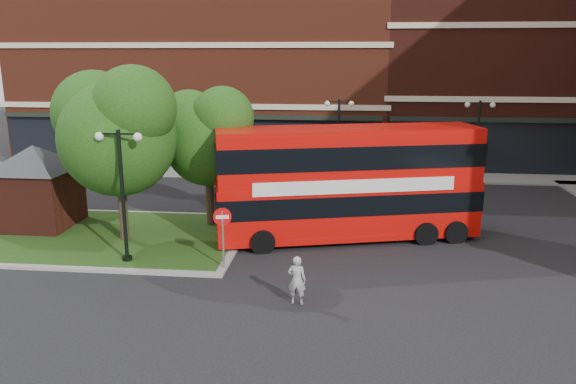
# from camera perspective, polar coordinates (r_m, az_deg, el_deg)

# --- Properties ---
(ground) EXTENTS (120.00, 120.00, 0.00)m
(ground) POSITION_cam_1_polar(r_m,az_deg,el_deg) (20.29, -1.47, -8.09)
(ground) COLOR black
(ground) RESTS_ON ground
(pavement_far) EXTENTS (44.00, 3.00, 0.12)m
(pavement_far) POSITION_cam_1_polar(r_m,az_deg,el_deg) (36.04, 1.93, 1.82)
(pavement_far) COLOR slate
(pavement_far) RESTS_ON ground
(terrace_far_left) EXTENTS (26.00, 12.00, 14.00)m
(terrace_far_left) POSITION_cam_1_polar(r_m,az_deg,el_deg) (43.92, -8.00, 12.99)
(terrace_far_left) COLOR maroon
(terrace_far_left) RESTS_ON ground
(terrace_far_right) EXTENTS (18.00, 12.00, 16.00)m
(terrace_far_right) POSITION_cam_1_polar(r_m,az_deg,el_deg) (44.18, 21.75, 13.47)
(terrace_far_right) COLOR #471911
(terrace_far_right) RESTS_ON ground
(traffic_island) EXTENTS (12.60, 7.60, 0.15)m
(traffic_island) POSITION_cam_1_polar(r_m,az_deg,el_deg) (25.20, -18.93, -4.26)
(traffic_island) COLOR gray
(traffic_island) RESTS_ON ground
(kiosk) EXTENTS (6.51, 6.51, 3.60)m
(kiosk) POSITION_cam_1_polar(r_m,az_deg,el_deg) (26.88, -24.24, 1.33)
(kiosk) COLOR #471911
(kiosk) RESTS_ON traffic_island
(tree_island_west) EXTENTS (5.40, 4.71, 7.21)m
(tree_island_west) POSITION_cam_1_polar(r_m,az_deg,el_deg) (23.26, -17.12, 6.37)
(tree_island_west) COLOR #2D2116
(tree_island_west) RESTS_ON ground
(tree_island_east) EXTENTS (4.46, 3.90, 6.29)m
(tree_island_east) POSITION_cam_1_polar(r_m,az_deg,el_deg) (24.70, -8.29, 5.95)
(tree_island_east) COLOR #2D2116
(tree_island_east) RESTS_ON ground
(lamp_island) EXTENTS (1.72, 0.36, 5.00)m
(lamp_island) POSITION_cam_1_polar(r_m,az_deg,el_deg) (21.02, -16.48, 0.21)
(lamp_island) COLOR black
(lamp_island) RESTS_ON ground
(lamp_far_left) EXTENTS (1.72, 0.36, 5.00)m
(lamp_far_left) POSITION_cam_1_polar(r_m,az_deg,el_deg) (33.50, 5.15, 5.66)
(lamp_far_left) COLOR black
(lamp_far_left) RESTS_ON ground
(lamp_far_right) EXTENTS (1.72, 0.36, 5.00)m
(lamp_far_right) POSITION_cam_1_polar(r_m,az_deg,el_deg) (34.33, 18.68, 5.18)
(lamp_far_right) COLOR black
(lamp_far_right) RESTS_ON ground
(bus) EXTENTS (11.06, 5.13, 4.12)m
(bus) POSITION_cam_1_polar(r_m,az_deg,el_deg) (23.17, 6.08, 1.64)
(bus) COLOR red
(bus) RESTS_ON ground
(woman) EXTENTS (0.60, 0.43, 1.56)m
(woman) POSITION_cam_1_polar(r_m,az_deg,el_deg) (17.56, 0.90, -8.94)
(woman) COLOR #979799
(woman) RESTS_ON ground
(car_silver) EXTENTS (3.96, 1.68, 1.34)m
(car_silver) POSITION_cam_1_polar(r_m,az_deg,el_deg) (35.78, -3.08, 2.71)
(car_silver) COLOR #ACAFB4
(car_silver) RESTS_ON ground
(car_white) EXTENTS (4.36, 1.57, 1.43)m
(car_white) POSITION_cam_1_polar(r_m,az_deg,el_deg) (35.33, 6.74, 2.57)
(car_white) COLOR silver
(car_white) RESTS_ON ground
(no_entry_sign) EXTENTS (0.64, 0.18, 2.33)m
(no_entry_sign) POSITION_cam_1_polar(r_m,az_deg,el_deg) (19.97, -6.66, -3.47)
(no_entry_sign) COLOR slate
(no_entry_sign) RESTS_ON ground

